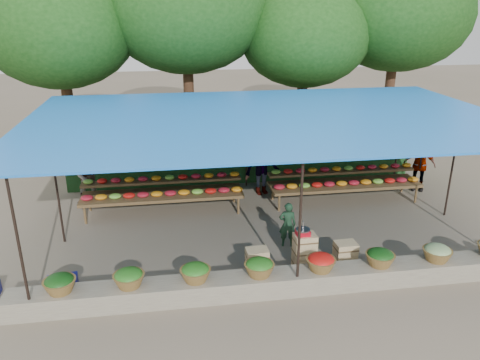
{
  "coord_description": "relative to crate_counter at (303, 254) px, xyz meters",
  "views": [
    {
      "loc": [
        -2.22,
        -10.24,
        5.19
      ],
      "look_at": [
        -0.61,
        0.2,
        1.22
      ],
      "focal_mm": 35.0,
      "sensor_mm": 36.0,
      "label": 1
    }
  ],
  "objects": [
    {
      "name": "ground",
      "position": [
        -0.38,
        1.97,
        -0.31
      ],
      "size": [
        60.0,
        60.0,
        0.0
      ],
      "primitive_type": "plane",
      "color": "#68604D",
      "rests_on": "ground"
    },
    {
      "name": "stone_curb",
      "position": [
        -0.38,
        -0.78,
        -0.11
      ],
      "size": [
        10.6,
        0.55,
        0.4
      ],
      "primitive_type": "cube",
      "color": "#675F53",
      "rests_on": "ground"
    },
    {
      "name": "stall_canopy",
      "position": [
        -0.38,
        2.04,
        2.37
      ],
      "size": [
        10.8,
        6.6,
        2.82
      ],
      "color": "black",
      "rests_on": "ground"
    },
    {
      "name": "produce_baskets",
      "position": [
        -0.48,
        -0.78,
        0.25
      ],
      "size": [
        8.98,
        0.58,
        0.34
      ],
      "color": "brown",
      "rests_on": "stone_curb"
    },
    {
      "name": "netting_backdrop",
      "position": [
        -0.38,
        5.12,
        0.94
      ],
      "size": [
        10.6,
        0.06,
        2.5
      ],
      "primitive_type": "cube",
      "color": "#18431E",
      "rests_on": "ground"
    },
    {
      "name": "tree_row",
      "position": [
        0.12,
        8.06,
        4.39
      ],
      "size": [
        16.51,
        5.5,
        7.12
      ],
      "color": "#382414",
      "rests_on": "ground"
    },
    {
      "name": "fruit_table_left",
      "position": [
        -2.87,
        3.32,
        0.3
      ],
      "size": [
        4.21,
        0.95,
        0.93
      ],
      "color": "#503E20",
      "rests_on": "ground"
    },
    {
      "name": "fruit_table_right",
      "position": [
        2.13,
        3.32,
        0.3
      ],
      "size": [
        4.21,
        0.95,
        0.93
      ],
      "color": "#503E20",
      "rests_on": "ground"
    },
    {
      "name": "crate_counter",
      "position": [
        0.0,
        0.0,
        0.0
      ],
      "size": [
        2.36,
        0.36,
        0.77
      ],
      "color": "tan",
      "rests_on": "ground"
    },
    {
      "name": "weighing_scale",
      "position": [
        -0.03,
        -0.0,
        0.53
      ],
      "size": [
        0.29,
        0.29,
        0.31
      ],
      "color": "red",
      "rests_on": "crate_counter"
    },
    {
      "name": "vendor_seated",
      "position": [
        -0.09,
        0.98,
        0.22
      ],
      "size": [
        0.43,
        0.33,
        1.07
      ],
      "primitive_type": "imported",
      "rotation": [
        0.0,
        0.0,
        2.94
      ],
      "color": "#183621",
      "rests_on": "ground"
    },
    {
      "name": "customer_left",
      "position": [
        -4.86,
        4.23,
        0.51
      ],
      "size": [
        0.89,
        0.75,
        1.64
      ],
      "primitive_type": "imported",
      "rotation": [
        0.0,
        0.0,
        0.18
      ],
      "color": "slate",
      "rests_on": "ground"
    },
    {
      "name": "customer_mid",
      "position": [
        -0.03,
        4.16,
        0.55
      ],
      "size": [
        1.24,
        0.92,
        1.71
      ],
      "primitive_type": "imported",
      "rotation": [
        0.0,
        0.0,
        0.29
      ],
      "color": "slate",
      "rests_on": "ground"
    },
    {
      "name": "customer_right",
      "position": [
        4.58,
        3.78,
        0.47
      ],
      "size": [
        0.99,
        0.7,
        1.55
      ],
      "primitive_type": "imported",
      "rotation": [
        0.0,
        0.0,
        -0.4
      ],
      "color": "slate",
      "rests_on": "ground"
    },
    {
      "name": "blue_crate_front",
      "position": [
        -4.78,
        -0.23,
        -0.14
      ],
      "size": [
        0.61,
        0.48,
        0.34
      ],
      "primitive_type": "cube",
      "rotation": [
        0.0,
        0.0,
        0.14
      ],
      "color": "navy",
      "rests_on": "ground"
    }
  ]
}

